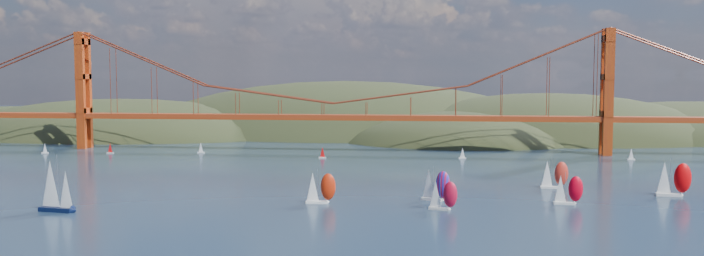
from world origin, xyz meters
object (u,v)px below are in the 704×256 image
object	(u,v)px
racer_3	(554,174)
racer_rwb	(435,185)
racer_2	(568,189)
racer_1	(442,195)
racer_4	(673,178)
sloop_navy	(55,186)
racer_0	(320,187)

from	to	relation	value
racer_3	racer_rwb	world-z (taller)	racer_rwb
racer_rwb	racer_3	bearing A→B (deg)	58.20
racer_3	racer_2	bearing A→B (deg)	-90.89
racer_1	racer_2	xyz separation A→B (m)	(33.65, 11.67, 0.11)
racer_2	racer_1	bearing A→B (deg)	-157.95
racer_3	racer_4	xyz separation A→B (m)	(31.61, -10.01, 0.71)
sloop_navy	racer_4	bearing A→B (deg)	22.45
racer_0	racer_3	size ratio (longest dim) A/B	0.99
racer_0	racer_4	xyz separation A→B (m)	(99.08, 22.52, 0.76)
sloop_navy	racer_4	distance (m)	169.62
racer_2	racer_3	size ratio (longest dim) A/B	0.93
sloop_navy	racer_0	xyz separation A→B (m)	(65.43, 18.77, -2.05)
sloop_navy	racer_2	size ratio (longest dim) A/B	1.67
racer_2	racer_rwb	distance (m)	35.45
racer_0	racer_2	distance (m)	66.85
racer_4	racer_2	bearing A→B (deg)	-148.83
sloop_navy	racer_rwb	xyz separation A→B (m)	(96.57, 26.24, -1.93)
racer_0	racer_rwb	distance (m)	32.02
racer_2	racer_4	distance (m)	36.42
racer_2	racer_4	xyz separation A→B (m)	(32.52, 16.36, 1.03)
racer_1	racer_4	xyz separation A→B (m)	(66.16, 28.03, 1.14)
sloop_navy	racer_1	bearing A→B (deg)	16.04
racer_3	racer_4	distance (m)	33.16
racer_1	racer_rwb	distance (m)	13.11
racer_0	racer_1	bearing A→B (deg)	-13.98
racer_4	racer_rwb	xyz separation A→B (m)	(-67.94, -15.05, -0.64)
racer_0	racer_1	size ratio (longest dim) A/B	1.09
racer_2	sloop_navy	bearing A→B (deg)	-166.38
racer_3	sloop_navy	bearing A→B (deg)	-157.80
racer_3	racer_4	size ratio (longest dim) A/B	0.86
racer_0	racer_4	size ratio (longest dim) A/B	0.85
racer_1	racer_3	bearing A→B (deg)	61.19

